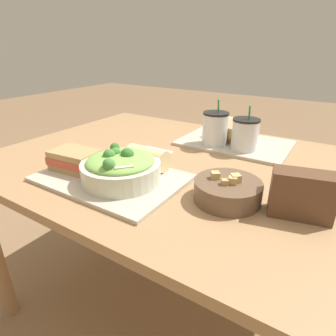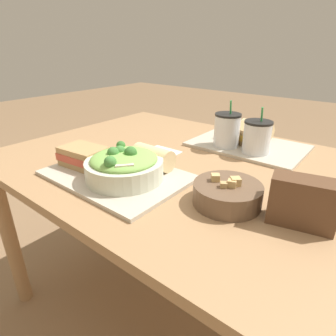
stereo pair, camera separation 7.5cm
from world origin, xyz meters
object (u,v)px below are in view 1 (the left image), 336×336
(soup_bowl, at_px, (228,190))
(baguette_far, at_px, (241,127))
(salad_bowl, at_px, (121,167))
(drink_cup_dark, at_px, (215,129))
(sandwich_far, at_px, (229,131))
(baguette_near, at_px, (148,158))
(chip_bag, at_px, (302,195))
(napkin_folded, at_px, (153,152))
(sandwich_near, at_px, (75,160))
(drink_cup_red, at_px, (245,135))

(soup_bowl, distance_m, baguette_far, 0.59)
(salad_bowl, bearing_deg, drink_cup_dark, 78.40)
(sandwich_far, distance_m, drink_cup_dark, 0.11)
(baguette_near, bearing_deg, chip_bag, -90.68)
(chip_bag, xyz_separation_m, napkin_folded, (-0.56, 0.17, -0.06))
(sandwich_near, distance_m, drink_cup_red, 0.62)
(salad_bowl, bearing_deg, soup_bowl, 14.63)
(chip_bag, bearing_deg, drink_cup_red, 112.80)
(sandwich_near, relative_size, napkin_folded, 1.25)
(sandwich_near, height_order, sandwich_far, same)
(sandwich_far, height_order, drink_cup_red, drink_cup_red)
(sandwich_near, height_order, chip_bag, chip_bag)
(sandwich_near, xyz_separation_m, baguette_far, (0.33, 0.66, 0.00))
(drink_cup_dark, distance_m, chip_bag, 0.53)
(chip_bag, bearing_deg, baguette_near, 165.20)
(baguette_near, height_order, napkin_folded, baguette_near)
(sandwich_far, relative_size, chip_bag, 1.22)
(sandwich_near, height_order, napkin_folded, sandwich_near)
(baguette_far, bearing_deg, napkin_folded, 159.57)
(sandwich_far, height_order, drink_cup_dark, drink_cup_dark)
(salad_bowl, xyz_separation_m, sandwich_near, (-0.18, -0.01, -0.01))
(napkin_folded, bearing_deg, sandwich_far, 56.14)
(baguette_far, bearing_deg, sandwich_far, 173.33)
(sandwich_far, relative_size, drink_cup_red, 1.10)
(baguette_near, distance_m, baguette_far, 0.55)
(salad_bowl, xyz_separation_m, sandwich_far, (0.12, 0.56, -0.01))
(baguette_far, bearing_deg, salad_bowl, 177.47)
(baguette_far, distance_m, drink_cup_dark, 0.19)
(sandwich_far, bearing_deg, chip_bag, -28.17)
(sandwich_far, height_order, baguette_far, baguette_far)
(chip_bag, bearing_deg, napkin_folded, 150.13)
(baguette_near, distance_m, chip_bag, 0.47)
(drink_cup_dark, bearing_deg, napkin_folded, -131.84)
(drink_cup_dark, distance_m, drink_cup_red, 0.12)
(baguette_near, height_order, baguette_far, same)
(baguette_near, distance_m, drink_cup_red, 0.40)
(soup_bowl, height_order, baguette_near, baguette_near)
(napkin_folded, bearing_deg, drink_cup_red, 33.01)
(sandwich_far, xyz_separation_m, drink_cup_red, (0.10, -0.10, 0.02))
(salad_bowl, bearing_deg, baguette_near, 83.99)
(sandwich_far, xyz_separation_m, drink_cup_dark, (-0.02, -0.10, 0.03))
(soup_bowl, relative_size, baguette_far, 1.21)
(salad_bowl, relative_size, baguette_near, 1.64)
(baguette_near, xyz_separation_m, chip_bag, (0.47, -0.01, 0.01))
(baguette_near, bearing_deg, napkin_folded, 31.24)
(salad_bowl, distance_m, baguette_near, 0.12)
(soup_bowl, bearing_deg, sandwich_near, -169.13)
(soup_bowl, xyz_separation_m, napkin_folded, (-0.38, 0.19, -0.03))
(salad_bowl, height_order, drink_cup_red, drink_cup_red)
(salad_bowl, bearing_deg, napkin_folded, 105.80)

